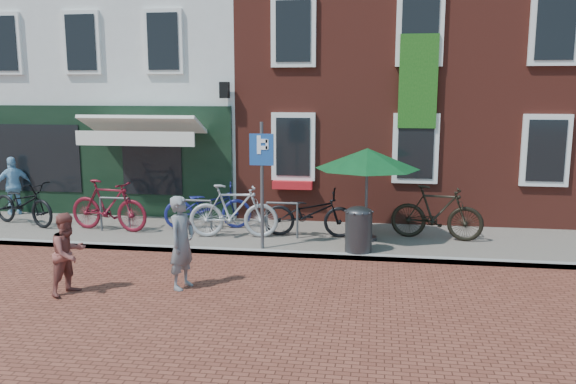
% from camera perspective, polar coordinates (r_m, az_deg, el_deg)
% --- Properties ---
extents(ground, '(80.00, 80.00, 0.00)m').
position_cam_1_polar(ground, '(12.29, -3.82, -6.20)').
color(ground, brown).
extents(sidewalk, '(24.00, 3.00, 0.10)m').
position_cam_1_polar(sidewalk, '(13.54, 1.72, -4.44)').
color(sidewalk, slate).
rests_on(sidewalk, ground).
extents(building_stucco, '(8.00, 8.00, 9.00)m').
position_cam_1_polar(building_stucco, '(20.04, -13.87, 12.79)').
color(building_stucco, silver).
rests_on(building_stucco, ground).
extents(building_brick_mid, '(6.00, 8.00, 10.00)m').
position_cam_1_polar(building_brick_mid, '(18.59, 7.14, 14.78)').
color(building_brick_mid, maroon).
rests_on(building_brick_mid, ground).
extents(building_brick_right, '(6.00, 8.00, 10.00)m').
position_cam_1_polar(building_brick_right, '(19.35, 25.73, 13.71)').
color(building_brick_right, maroon).
rests_on(building_brick_right, ground).
extents(litter_bin, '(0.55, 0.55, 1.02)m').
position_cam_1_polar(litter_bin, '(12.15, 6.89, -3.40)').
color(litter_bin, '#323234').
rests_on(litter_bin, sidewalk).
extents(parking_sign, '(0.50, 0.08, 2.66)m').
position_cam_1_polar(parking_sign, '(12.10, -2.57, 2.34)').
color(parking_sign, '#4C4C4F').
rests_on(parking_sign, sidewalk).
extents(parasol, '(2.30, 2.30, 2.15)m').
position_cam_1_polar(parasol, '(12.90, 7.74, 3.61)').
color(parasol, '#4C4C4F').
rests_on(parasol, sidewalk).
extents(woman, '(0.53, 0.68, 1.63)m').
position_cam_1_polar(woman, '(10.29, -10.30, -4.85)').
color(woman, slate).
rests_on(woman, ground).
extents(boy, '(0.73, 0.82, 1.40)m').
position_cam_1_polar(boy, '(10.55, -20.60, -5.64)').
color(boy, brown).
rests_on(boy, ground).
extents(cafe_person, '(0.92, 0.91, 1.56)m').
position_cam_1_polar(cafe_person, '(17.26, -25.15, 0.56)').
color(cafe_person, '#8CBDDF').
rests_on(cafe_person, sidewalk).
extents(bicycle_0, '(2.21, 1.39, 1.10)m').
position_cam_1_polar(bicycle_0, '(15.85, -24.38, -0.99)').
color(bicycle_0, black).
rests_on(bicycle_0, sidewalk).
extents(bicycle_1, '(2.08, 0.85, 1.22)m').
position_cam_1_polar(bicycle_1, '(14.49, -17.08, -1.26)').
color(bicycle_1, maroon).
rests_on(bicycle_1, sidewalk).
extents(bicycle_2, '(2.20, 1.23, 1.10)m').
position_cam_1_polar(bicycle_2, '(14.20, -7.82, -1.37)').
color(bicycle_2, navy).
rests_on(bicycle_2, sidewalk).
extents(bicycle_3, '(2.08, 0.82, 1.22)m').
position_cam_1_polar(bicycle_3, '(13.27, -5.32, -1.86)').
color(bicycle_3, '#99999B').
rests_on(bicycle_3, sidewalk).
extents(bicycle_4, '(2.10, 0.77, 1.10)m').
position_cam_1_polar(bicycle_4, '(13.32, 2.08, -2.04)').
color(bicycle_4, black).
rests_on(bicycle_4, sidewalk).
extents(bicycle_5, '(2.09, 0.88, 1.22)m').
position_cam_1_polar(bicycle_5, '(13.45, 14.29, -1.97)').
color(bicycle_5, black).
rests_on(bicycle_5, sidewalk).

